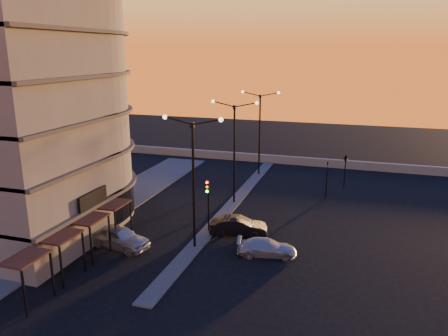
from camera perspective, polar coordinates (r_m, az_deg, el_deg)
ground at (r=31.97m, az=-3.85°, el=-10.32°), size 120.00×120.00×0.00m
sidewalk_west at (r=39.84m, az=-15.96°, el=-5.55°), size 5.00×40.00×0.12m
median at (r=40.70m, az=1.31°, el=-4.51°), size 1.20×36.00×0.12m
parapet at (r=55.14m, az=8.02°, el=1.05°), size 44.00×0.50×1.00m
building at (r=36.57m, az=-25.46°, el=10.85°), size 14.35×17.08×25.00m
streetlamp_near at (r=30.01m, az=-4.03°, el=-0.62°), size 4.32×0.32×9.51m
streetlamp_mid at (r=39.20m, az=1.36°, el=3.13°), size 4.32×0.32×9.51m
streetlamp_far at (r=48.72m, az=4.69°, el=5.43°), size 4.32×0.32×9.51m
traffic_light_main at (r=33.37m, az=-2.13°, el=-3.83°), size 0.28×0.44×4.25m
signal_east_a at (r=42.57m, az=13.26°, el=-1.40°), size 0.13×0.16×3.60m
signal_east_b at (r=46.07m, az=15.63°, el=1.19°), size 0.42×1.99×3.60m
car_hatchback at (r=32.49m, az=-13.53°, el=-8.76°), size 4.93×2.72×1.59m
car_sedan at (r=33.63m, az=1.90°, el=-7.62°), size 4.57×2.36×1.43m
car_wagon at (r=30.66m, az=5.58°, el=-10.29°), size 4.32×2.45×1.18m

